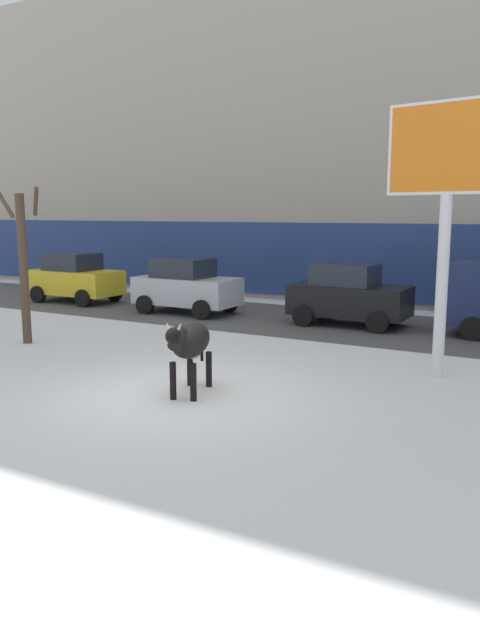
{
  "coord_description": "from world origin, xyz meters",
  "views": [
    {
      "loc": [
        6.64,
        -9.26,
        3.39
      ],
      "look_at": [
        0.08,
        2.34,
        1.1
      ],
      "focal_mm": 35.28,
      "sensor_mm": 36.0,
      "label": 1
    }
  ],
  "objects_px": {
    "pedestrian_near_billboard": "(442,291)",
    "car_black_hatchback": "(349,295)",
    "car_silver_hatchback": "(186,286)",
    "bare_tree_right_lot": "(22,261)",
    "billboard": "(448,165)",
    "car_yellow_hatchback": "(75,278)",
    "cow_black": "(190,342)"
  },
  "relations": [
    {
      "from": "car_yellow_hatchback",
      "to": "car_black_hatchback",
      "type": "distance_m",
      "value": 10.8
    },
    {
      "from": "car_silver_hatchback",
      "to": "car_black_hatchback",
      "type": "relative_size",
      "value": 1.0
    },
    {
      "from": "cow_black",
      "to": "car_yellow_hatchback",
      "type": "height_order",
      "value": "car_yellow_hatchback"
    },
    {
      "from": "car_yellow_hatchback",
      "to": "pedestrian_near_billboard",
      "type": "height_order",
      "value": "car_yellow_hatchback"
    },
    {
      "from": "pedestrian_near_billboard",
      "to": "car_black_hatchback",
      "type": "bearing_deg",
      "value": -127.32
    },
    {
      "from": "billboard",
      "to": "car_black_hatchback",
      "type": "distance_m",
      "value": 6.98
    },
    {
      "from": "car_silver_hatchback",
      "to": "pedestrian_near_billboard",
      "type": "bearing_deg",
      "value": 23.32
    },
    {
      "from": "cow_black",
      "to": "car_black_hatchback",
      "type": "relative_size",
      "value": 0.55
    },
    {
      "from": "billboard",
      "to": "car_yellow_hatchback",
      "type": "bearing_deg",
      "value": 162.78
    },
    {
      "from": "cow_black",
      "to": "bare_tree_right_lot",
      "type": "xyz_separation_m",
      "value": [
        -6.36,
        1.78,
        1.15
      ]
    },
    {
      "from": "pedestrian_near_billboard",
      "to": "bare_tree_right_lot",
      "type": "distance_m",
      "value": 12.89
    },
    {
      "from": "pedestrian_near_billboard",
      "to": "car_silver_hatchback",
      "type": "bearing_deg",
      "value": -156.68
    },
    {
      "from": "billboard",
      "to": "bare_tree_right_lot",
      "type": "xyz_separation_m",
      "value": [
        -10.14,
        -1.83,
        -2.17
      ]
    },
    {
      "from": "car_silver_hatchback",
      "to": "pedestrian_near_billboard",
      "type": "distance_m",
      "value": 8.44
    },
    {
      "from": "car_yellow_hatchback",
      "to": "car_silver_hatchback",
      "type": "distance_m",
      "value": 5.21
    },
    {
      "from": "car_black_hatchback",
      "to": "car_yellow_hatchback",
      "type": "bearing_deg",
      "value": -178.14
    },
    {
      "from": "car_silver_hatchback",
      "to": "bare_tree_right_lot",
      "type": "xyz_separation_m",
      "value": [
        -0.84,
        -6.18,
        1.22
      ]
    },
    {
      "from": "billboard",
      "to": "car_silver_hatchback",
      "type": "distance_m",
      "value": 10.8
    },
    {
      "from": "car_silver_hatchback",
      "to": "pedestrian_near_billboard",
      "type": "xyz_separation_m",
      "value": [
        7.75,
        3.34,
        -0.05
      ]
    },
    {
      "from": "car_black_hatchback",
      "to": "bare_tree_right_lot",
      "type": "distance_m",
      "value": 9.35
    },
    {
      "from": "car_yellow_hatchback",
      "to": "car_silver_hatchback",
      "type": "xyz_separation_m",
      "value": [
        5.21,
        -0.15,
        0.0
      ]
    },
    {
      "from": "car_yellow_hatchback",
      "to": "pedestrian_near_billboard",
      "type": "relative_size",
      "value": 2.03
    },
    {
      "from": "car_yellow_hatchback",
      "to": "car_black_hatchback",
      "type": "relative_size",
      "value": 1.0
    },
    {
      "from": "cow_black",
      "to": "pedestrian_near_billboard",
      "type": "distance_m",
      "value": 11.51
    },
    {
      "from": "car_yellow_hatchback",
      "to": "pedestrian_near_billboard",
      "type": "xyz_separation_m",
      "value": [
        12.96,
        3.19,
        -0.05
      ]
    },
    {
      "from": "cow_black",
      "to": "car_black_hatchback",
      "type": "bearing_deg",
      "value": 89.55
    },
    {
      "from": "cow_black",
      "to": "billboard",
      "type": "relative_size",
      "value": 0.35
    },
    {
      "from": "pedestrian_near_billboard",
      "to": "bare_tree_right_lot",
      "type": "relative_size",
      "value": 0.39
    },
    {
      "from": "cow_black",
      "to": "pedestrian_near_billboard",
      "type": "relative_size",
      "value": 1.12
    },
    {
      "from": "car_black_hatchback",
      "to": "car_silver_hatchback",
      "type": "bearing_deg",
      "value": -174.91
    },
    {
      "from": "cow_black",
      "to": "car_yellow_hatchback",
      "type": "xyz_separation_m",
      "value": [
        -10.72,
        8.1,
        -0.07
      ]
    },
    {
      "from": "pedestrian_near_billboard",
      "to": "bare_tree_right_lot",
      "type": "xyz_separation_m",
      "value": [
        -8.59,
        -9.52,
        1.27
      ]
    }
  ]
}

